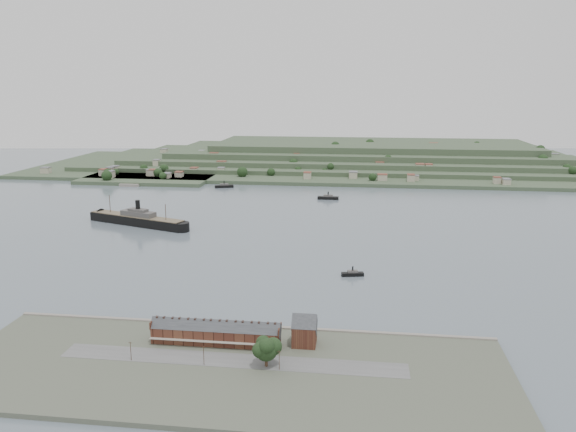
# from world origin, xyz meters

# --- Properties ---
(ground) EXTENTS (1400.00, 1400.00, 0.00)m
(ground) POSITION_xyz_m (0.00, 0.00, 0.00)
(ground) COLOR slate
(ground) RESTS_ON ground
(near_shore) EXTENTS (220.00, 80.00, 2.60)m
(near_shore) POSITION_xyz_m (0.00, -186.75, 1.01)
(near_shore) COLOR #4C5142
(near_shore) RESTS_ON ground
(terrace_row) EXTENTS (55.60, 9.80, 11.07)m
(terrace_row) POSITION_xyz_m (-10.00, -168.02, 6.84)
(terrace_row) COLOR #472219
(terrace_row) RESTS_ON ground
(gabled_building) EXTENTS (10.40, 10.18, 14.09)m
(gabled_building) POSITION_xyz_m (27.50, -164.00, 8.19)
(gabled_building) COLOR #472219
(gabled_building) RESTS_ON ground
(far_peninsula) EXTENTS (760.00, 309.00, 30.00)m
(far_peninsula) POSITION_xyz_m (27.91, 393.10, 11.88)
(far_peninsula) COLOR #3D5035
(far_peninsula) RESTS_ON ground
(steamship) EXTENTS (98.11, 44.19, 24.45)m
(steamship) POSITION_xyz_m (-130.25, 36.43, 4.51)
(steamship) COLOR black
(steamship) RESTS_ON ground
(tugboat) EXTENTS (13.52, 6.07, 5.89)m
(tugboat) POSITION_xyz_m (46.31, -67.16, 1.44)
(tugboat) COLOR black
(tugboat) RESTS_ON ground
(ferry_west) EXTENTS (20.92, 11.98, 7.58)m
(ferry_west) POSITION_xyz_m (-98.60, 209.86, 1.82)
(ferry_west) COLOR black
(ferry_west) RESTS_ON ground
(ferry_east) EXTENTS (20.55, 5.74, 7.70)m
(ferry_east) POSITION_xyz_m (18.55, 159.21, 1.86)
(ferry_east) COLOR black
(ferry_east) RESTS_ON ground
(fig_tree) EXTENTS (11.35, 9.83, 12.67)m
(fig_tree) POSITION_xyz_m (14.88, -185.34, 9.73)
(fig_tree) COLOR #3F2B1D
(fig_tree) RESTS_ON ground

